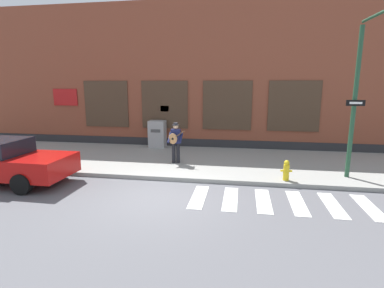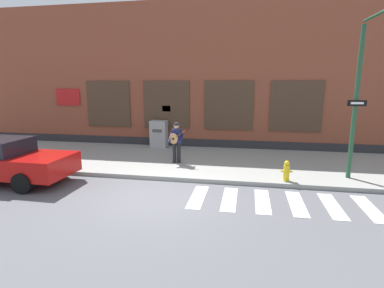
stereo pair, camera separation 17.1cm
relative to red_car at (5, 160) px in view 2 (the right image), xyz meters
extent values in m
plane|color=#56565B|center=(5.66, -0.44, -0.77)|extent=(160.00, 160.00, 0.00)
cube|color=gray|center=(5.66, 3.78, -0.70)|extent=(28.00, 5.37, 0.15)
cube|color=brown|center=(5.66, 8.47, 2.94)|extent=(28.00, 4.00, 7.42)
cube|color=#28282B|center=(5.66, 6.45, -0.50)|extent=(28.00, 0.04, 0.55)
cube|color=#473323|center=(0.83, 6.44, 1.54)|extent=(2.44, 0.06, 2.44)
cube|color=black|center=(0.83, 6.43, 1.54)|extent=(2.32, 0.03, 2.32)
cube|color=#473323|center=(4.05, 6.44, 1.54)|extent=(2.44, 0.06, 2.44)
cube|color=black|center=(4.05, 6.43, 1.54)|extent=(2.32, 0.03, 2.32)
cube|color=#473323|center=(7.27, 6.44, 1.54)|extent=(2.44, 0.06, 2.44)
cube|color=black|center=(7.27, 6.43, 1.54)|extent=(2.32, 0.03, 2.32)
cube|color=#473323|center=(10.49, 6.44, 1.54)|extent=(2.44, 0.06, 2.44)
cube|color=black|center=(10.49, 6.43, 1.54)|extent=(2.32, 0.03, 2.32)
cube|color=red|center=(-1.53, 6.43, 1.89)|extent=(1.40, 0.04, 0.90)
cube|color=yellow|center=(4.05, 6.42, 1.34)|extent=(0.44, 0.02, 0.30)
cube|color=silver|center=(6.82, -0.20, -0.76)|extent=(0.42, 1.90, 0.01)
cube|color=silver|center=(7.78, -0.20, -0.76)|extent=(0.42, 1.90, 0.01)
cube|color=silver|center=(8.73, -0.20, -0.76)|extent=(0.42, 1.90, 0.01)
cube|color=silver|center=(9.69, -0.20, -0.76)|extent=(0.42, 1.90, 0.01)
cube|color=silver|center=(10.64, -0.20, -0.76)|extent=(0.42, 1.90, 0.01)
cube|color=silver|center=(11.60, -0.20, -0.76)|extent=(0.42, 1.90, 0.01)
cube|color=#B20F0C|center=(0.05, 0.00, -0.10)|extent=(4.62, 1.89, 0.68)
cube|color=silver|center=(2.32, 0.55, -0.03)|extent=(0.06, 0.24, 0.12)
cube|color=silver|center=(2.31, -0.59, -0.03)|extent=(0.06, 0.24, 0.12)
cylinder|color=black|center=(1.40, 0.86, -0.44)|extent=(0.66, 0.25, 0.66)
cylinder|color=black|center=(1.38, -0.89, -0.44)|extent=(0.66, 0.25, 0.66)
cylinder|color=black|center=(5.47, 3.08, -0.21)|extent=(0.15, 0.15, 0.83)
cylinder|color=black|center=(5.29, 3.06, -0.21)|extent=(0.15, 0.15, 0.83)
cube|color=#191E47|center=(5.38, 3.08, 0.50)|extent=(0.38, 0.22, 0.59)
sphere|color=tan|center=(5.38, 3.08, 0.90)|extent=(0.22, 0.22, 0.22)
cylinder|color=#333338|center=(5.38, 3.08, 0.96)|extent=(0.28, 0.28, 0.02)
cylinder|color=#333338|center=(5.38, 3.08, 1.01)|extent=(0.18, 0.18, 0.09)
cylinder|color=#191E47|center=(5.62, 2.98, 0.46)|extent=(0.09, 0.51, 0.39)
cylinder|color=#191E47|center=(5.14, 2.98, 0.46)|extent=(0.09, 0.51, 0.39)
ellipsoid|color=#B77F4C|center=(5.30, 2.90, 0.42)|extent=(0.36, 0.12, 0.44)
cylinder|color=black|center=(5.30, 2.84, 0.42)|extent=(0.09, 0.01, 0.09)
cylinder|color=brown|center=(5.56, 2.88, 0.60)|extent=(0.47, 0.04, 0.34)
cylinder|color=#234C33|center=(11.75, 2.21, 1.92)|extent=(0.15, 0.15, 5.08)
cube|color=black|center=(11.76, 2.10, 1.98)|extent=(0.60, 0.05, 0.20)
cube|color=white|center=(11.76, 2.08, 1.98)|extent=(0.40, 0.02, 0.07)
cube|color=#9E9E9E|center=(3.74, 6.02, 0.06)|extent=(0.83, 0.63, 1.37)
cube|color=#4C4C4C|center=(3.74, 5.69, 0.27)|extent=(0.50, 0.02, 0.16)
cylinder|color=gold|center=(9.58, 1.45, -0.35)|extent=(0.20, 0.20, 0.55)
sphere|color=gold|center=(9.58, 1.45, -0.01)|extent=(0.18, 0.18, 0.18)
cylinder|color=gold|center=(9.44, 1.45, -0.29)|extent=(0.10, 0.07, 0.07)
cylinder|color=gold|center=(9.72, 1.45, -0.29)|extent=(0.10, 0.07, 0.07)
camera|label=1|loc=(8.04, -8.71, 2.60)|focal=28.00mm
camera|label=2|loc=(8.21, -8.68, 2.60)|focal=28.00mm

